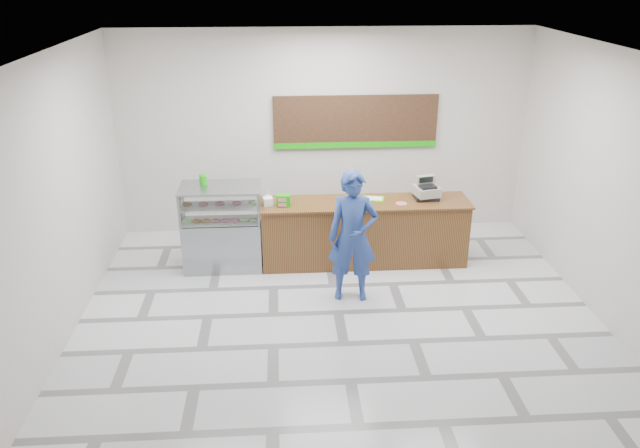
{
  "coord_description": "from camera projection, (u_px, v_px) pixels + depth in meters",
  "views": [
    {
      "loc": [
        -0.74,
        -7.4,
        4.47
      ],
      "look_at": [
        -0.19,
        0.9,
        0.95
      ],
      "focal_mm": 35.0,
      "sensor_mm": 36.0,
      "label": 1
    }
  ],
  "objects": [
    {
      "name": "serving_tray",
      "position": [
        374.0,
        199.0,
        9.74
      ],
      "size": [
        0.38,
        0.31,
        0.02
      ],
      "rotation": [
        0.0,
        0.0,
        -0.24
      ],
      "color": "#41C30B",
      "rests_on": "sales_counter"
    },
    {
      "name": "napkin_box",
      "position": [
        268.0,
        201.0,
        9.49
      ],
      "size": [
        0.16,
        0.16,
        0.12
      ],
      "primitive_type": "cube",
      "rotation": [
        0.0,
        0.0,
        0.17
      ],
      "color": "white",
      "rests_on": "sales_counter"
    },
    {
      "name": "straw_cup",
      "position": [
        268.0,
        199.0,
        9.59
      ],
      "size": [
        0.08,
        0.08,
        0.12
      ],
      "primitive_type": "cylinder",
      "color": "silver",
      "rests_on": "sales_counter"
    },
    {
      "name": "ceiling",
      "position": [
        342.0,
        51.0,
        7.23
      ],
      "size": [
        7.0,
        7.0,
        0.0
      ],
      "primitive_type": "plane",
      "rotation": [
        3.14,
        0.0,
        0.0
      ],
      "color": "silver",
      "rests_on": "back_wall"
    },
    {
      "name": "customer",
      "position": [
        353.0,
        237.0,
        8.63
      ],
      "size": [
        0.73,
        0.51,
        1.89
      ],
      "primitive_type": "imported",
      "rotation": [
        0.0,
        0.0,
        -0.08
      ],
      "color": "navy",
      "rests_on": "floor"
    },
    {
      "name": "card_terminal",
      "position": [
        419.0,
        199.0,
        9.68
      ],
      "size": [
        0.1,
        0.17,
        0.04
      ],
      "primitive_type": "cube",
      "rotation": [
        0.0,
        0.0,
        -0.11
      ],
      "color": "black",
      "rests_on": "sales_counter"
    },
    {
      "name": "donut_decal",
      "position": [
        401.0,
        203.0,
        9.57
      ],
      "size": [
        0.18,
        0.18,
        0.0
      ],
      "primitive_type": "cylinder",
      "color": "#D8647A",
      "rests_on": "sales_counter"
    },
    {
      "name": "floor",
      "position": [
        338.0,
        312.0,
        8.59
      ],
      "size": [
        7.0,
        7.0,
        0.0
      ],
      "primitive_type": "plane",
      "color": "silver",
      "rests_on": "ground"
    },
    {
      "name": "menu_board",
      "position": [
        356.0,
        123.0,
        10.59
      ],
      "size": [
        2.8,
        0.06,
        0.9
      ],
      "color": "black",
      "rests_on": "back_wall"
    },
    {
      "name": "sales_counter",
      "position": [
        364.0,
        232.0,
        9.85
      ],
      "size": [
        3.26,
        0.76,
        1.03
      ],
      "color": "brown",
      "rests_on": "floor"
    },
    {
      "name": "back_wall",
      "position": [
        323.0,
        133.0,
        10.67
      ],
      "size": [
        7.0,
        0.0,
        7.0
      ],
      "primitive_type": "plane",
      "rotation": [
        1.57,
        0.0,
        0.0
      ],
      "color": "beige",
      "rests_on": "floor"
    },
    {
      "name": "green_cup_right",
      "position": [
        204.0,
        180.0,
        9.46
      ],
      "size": [
        0.09,
        0.09,
        0.14
      ],
      "primitive_type": "cylinder",
      "color": "#15A80B",
      "rests_on": "display_case"
    },
    {
      "name": "cash_register",
      "position": [
        426.0,
        190.0,
        9.75
      ],
      "size": [
        0.43,
        0.44,
        0.34
      ],
      "rotation": [
        0.0,
        0.0,
        0.21
      ],
      "color": "black",
      "rests_on": "sales_counter"
    },
    {
      "name": "green_cup_left",
      "position": [
        202.0,
        178.0,
        9.52
      ],
      "size": [
        0.09,
        0.09,
        0.14
      ],
      "primitive_type": "cylinder",
      "color": "#15A80B",
      "rests_on": "display_case"
    },
    {
      "name": "promo_box",
      "position": [
        283.0,
        200.0,
        9.45
      ],
      "size": [
        0.21,
        0.15,
        0.18
      ],
      "primitive_type": "cube",
      "rotation": [
        0.0,
        0.0,
        -0.09
      ],
      "color": "#15A80B",
      "rests_on": "sales_counter"
    },
    {
      "name": "display_case",
      "position": [
        222.0,
        226.0,
        9.65
      ],
      "size": [
        1.22,
        0.72,
        1.33
      ],
      "color": "gray",
      "rests_on": "floor"
    }
  ]
}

